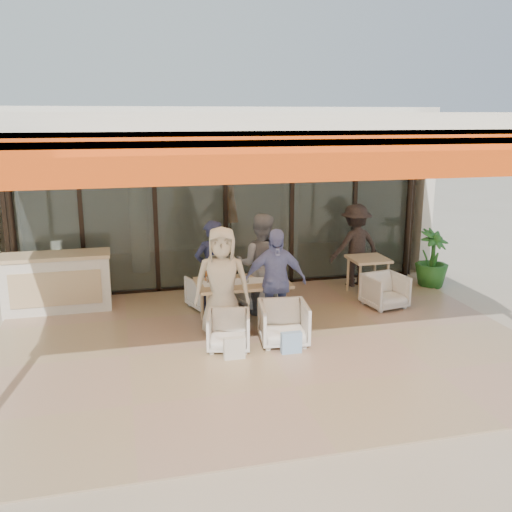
{
  "coord_description": "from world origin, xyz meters",
  "views": [
    {
      "loc": [
        -2.04,
        -7.81,
        3.38
      ],
      "look_at": [
        0.1,
        0.9,
        1.15
      ],
      "focal_mm": 40.0,
      "sensor_mm": 36.0,
      "label": 1
    }
  ],
  "objects": [
    {
      "name": "diner_cream",
      "position": [
        -0.55,
        0.42,
        0.88
      ],
      "size": [
        0.95,
        0.72,
        1.75
      ],
      "primitive_type": "imported",
      "rotation": [
        0.0,
        0.0,
        -0.21
      ],
      "color": "beige",
      "rests_on": "ground"
    },
    {
      "name": "tote_bag_blue",
      "position": [
        0.29,
        -0.48,
        0.17
      ],
      "size": [
        0.3,
        0.1,
        0.34
      ],
      "primitive_type": "cube",
      "color": "#99BFD8",
      "rests_on": "ground"
    },
    {
      "name": "dining_table",
      "position": [
        -0.14,
        0.88,
        0.69
      ],
      "size": [
        1.5,
        0.9,
        0.93
      ],
      "color": "tan",
      "rests_on": "ground"
    },
    {
      "name": "glass_storefront",
      "position": [
        0.0,
        3.0,
        1.6
      ],
      "size": [
        8.08,
        0.1,
        3.2
      ],
      "color": "#9EADA3",
      "rests_on": "ground"
    },
    {
      "name": "diner_navy",
      "position": [
        -0.55,
        1.32,
        0.85
      ],
      "size": [
        0.7,
        0.54,
        1.69
      ],
      "primitive_type": "imported",
      "rotation": [
        0.0,
        0.0,
        3.39
      ],
      "color": "#1A1E39",
      "rests_on": "ground"
    },
    {
      "name": "chair_far_left",
      "position": [
        -0.55,
        1.82,
        0.33
      ],
      "size": [
        0.8,
        0.77,
        0.66
      ],
      "primitive_type": "imported",
      "rotation": [
        0.0,
        0.0,
        3.48
      ],
      "color": "silver",
      "rests_on": "ground"
    },
    {
      "name": "terrace_floor",
      "position": [
        0.0,
        0.0,
        0.01
      ],
      "size": [
        8.0,
        6.0,
        0.01
      ],
      "primitive_type": "cube",
      "color": "tan",
      "rests_on": "ground"
    },
    {
      "name": "diner_periwinkle",
      "position": [
        0.29,
        0.42,
        0.84
      ],
      "size": [
        1.03,
        0.51,
        1.69
      ],
      "primitive_type": "imported",
      "rotation": [
        0.0,
        0.0,
        -0.1
      ],
      "color": "#6F79B9",
      "rests_on": "ground"
    },
    {
      "name": "interior_block",
      "position": [
        0.01,
        5.31,
        2.23
      ],
      "size": [
        9.05,
        3.62,
        3.52
      ],
      "color": "silver",
      "rests_on": "ground"
    },
    {
      "name": "chair_near_right",
      "position": [
        0.29,
        -0.08,
        0.36
      ],
      "size": [
        0.77,
        0.73,
        0.72
      ],
      "primitive_type": "imported",
      "rotation": [
        0.0,
        0.0,
        -0.12
      ],
      "color": "silver",
      "rests_on": "ground"
    },
    {
      "name": "standing_woman",
      "position": [
        2.53,
        2.48,
        0.84
      ],
      "size": [
        1.17,
        0.79,
        1.67
      ],
      "primitive_type": "imported",
      "rotation": [
        0.0,
        0.0,
        3.31
      ],
      "color": "black",
      "rests_on": "ground"
    },
    {
      "name": "diner_grey",
      "position": [
        0.29,
        1.32,
        0.88
      ],
      "size": [
        1.04,
        0.92,
        1.77
      ],
      "primitive_type": "imported",
      "rotation": [
        0.0,
        0.0,
        2.79
      ],
      "color": "slate",
      "rests_on": "ground"
    },
    {
      "name": "chair_far_right",
      "position": [
        0.29,
        1.82,
        0.32
      ],
      "size": [
        0.78,
        0.76,
        0.64
      ],
      "primitive_type": "imported",
      "rotation": [
        0.0,
        0.0,
        3.49
      ],
      "color": "silver",
      "rests_on": "ground"
    },
    {
      "name": "host_counter",
      "position": [
        -3.14,
        2.3,
        0.53
      ],
      "size": [
        1.85,
        0.65,
        1.04
      ],
      "color": "silver",
      "rests_on": "ground"
    },
    {
      "name": "chair_near_left",
      "position": [
        -0.55,
        -0.08,
        0.32
      ],
      "size": [
        0.73,
        0.7,
        0.64
      ],
      "primitive_type": "imported",
      "rotation": [
        0.0,
        0.0,
        -0.22
      ],
      "color": "silver",
      "rests_on": "ground"
    },
    {
      "name": "terrace_structure",
      "position": [
        0.0,
        -0.26,
        3.25
      ],
      "size": [
        8.0,
        6.0,
        3.4
      ],
      "color": "silver",
      "rests_on": "ground"
    },
    {
      "name": "side_chair",
      "position": [
        2.53,
        1.1,
        0.34
      ],
      "size": [
        0.76,
        0.73,
        0.68
      ],
      "primitive_type": "imported",
      "rotation": [
        0.0,
        0.0,
        0.18
      ],
      "color": "silver",
      "rests_on": "ground"
    },
    {
      "name": "potted_palm",
      "position": [
        4.03,
        2.09,
        0.58
      ],
      "size": [
        0.86,
        0.86,
        1.16
      ],
      "primitive_type": "imported",
      "rotation": [
        0.0,
        0.0,
        0.41
      ],
      "color": "#1E5919",
      "rests_on": "ground"
    },
    {
      "name": "side_table",
      "position": [
        2.53,
        1.85,
        0.64
      ],
      "size": [
        0.7,
        0.7,
        0.74
      ],
      "color": "tan",
      "rests_on": "ground"
    },
    {
      "name": "ground",
      "position": [
        0.0,
        0.0,
        0.0
      ],
      "size": [
        70.0,
        70.0,
        0.0
      ],
      "primitive_type": "plane",
      "color": "#C6B293",
      "rests_on": "ground"
    },
    {
      "name": "tote_bag_cream",
      "position": [
        -0.55,
        -0.48,
        0.17
      ],
      "size": [
        0.3,
        0.1,
        0.34
      ],
      "primitive_type": "cube",
      "color": "silver",
      "rests_on": "ground"
    }
  ]
}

